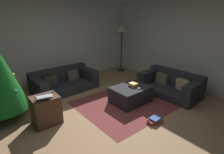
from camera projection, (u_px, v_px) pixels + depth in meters
ground_plane at (110, 122)px, 3.81m from camera, size 6.40×6.40×0.00m
rear_partition at (47, 42)px, 5.67m from camera, size 6.40×0.12×2.60m
corner_partition at (194, 45)px, 5.25m from camera, size 0.12×6.40×2.60m
couch_left at (63, 82)px, 5.38m from camera, size 1.84×1.04×0.62m
couch_right at (171, 85)px, 5.09m from camera, size 0.94×1.65×0.63m
ottoman at (131, 94)px, 4.62m from camera, size 0.93×0.71×0.41m
gift_box at (134, 85)px, 4.61m from camera, size 0.18×0.20×0.08m
tv_remote at (139, 88)px, 4.48m from camera, size 0.12×0.16×0.02m
side_table at (46, 110)px, 3.69m from camera, size 0.52×0.44×0.60m
laptop at (44, 96)px, 3.53m from camera, size 0.36×0.43×0.18m
book_stack at (155, 120)px, 3.78m from camera, size 0.36×0.24×0.11m
corner_lamp at (122, 32)px, 6.78m from camera, size 0.36×0.36×1.76m
area_rug at (130, 102)px, 4.69m from camera, size 2.60×2.00×0.01m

